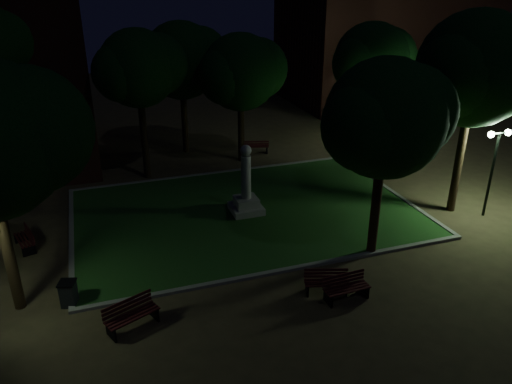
# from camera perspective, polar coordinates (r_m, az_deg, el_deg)

# --- Properties ---
(ground) EXTENTS (80.00, 80.00, 0.00)m
(ground) POSITION_cam_1_polar(r_m,az_deg,el_deg) (21.21, 0.55, -4.69)
(ground) COLOR #4A3D25
(lawn) EXTENTS (15.00, 10.00, 0.08)m
(lawn) POSITION_cam_1_polar(r_m,az_deg,el_deg) (22.88, -1.12, -2.33)
(lawn) COLOR #23511C
(lawn) RESTS_ON ground
(lawn_kerb) EXTENTS (15.40, 10.40, 0.12)m
(lawn_kerb) POSITION_cam_1_polar(r_m,az_deg,el_deg) (22.87, -1.12, -2.28)
(lawn_kerb) COLOR slate
(lawn_kerb) RESTS_ON ground
(monument) EXTENTS (1.40, 1.40, 3.20)m
(monument) POSITION_cam_1_polar(r_m,az_deg,el_deg) (22.49, -1.14, -0.23)
(monument) COLOR #99948D
(monument) RESTS_ON lawn
(building_far) EXTENTS (16.00, 10.00, 12.00)m
(building_far) POSITION_cam_1_polar(r_m,az_deg,el_deg) (44.88, 14.58, 17.90)
(building_far) COLOR #50251B
(building_far) RESTS_ON ground
(tree_north_wl) EXTENTS (4.78, 3.90, 7.73)m
(tree_north_wl) POSITION_cam_1_polar(r_m,az_deg,el_deg) (25.95, -13.17, 13.58)
(tree_north_wl) COLOR black
(tree_north_wl) RESTS_ON ground
(tree_north_er) EXTENTS (5.19, 4.23, 7.24)m
(tree_north_er) POSITION_cam_1_polar(r_m,az_deg,el_deg) (27.96, -1.60, 13.53)
(tree_north_er) COLOR black
(tree_north_er) RESTS_ON ground
(tree_ne) EXTENTS (5.33, 4.35, 7.65)m
(tree_ne) POSITION_cam_1_polar(r_m,az_deg,el_deg) (30.33, 13.27, 14.43)
(tree_ne) COLOR black
(tree_ne) RESTS_ON ground
(tree_east) EXTENTS (5.93, 4.84, 8.89)m
(tree_east) POSITION_cam_1_polar(r_m,az_deg,el_deg) (23.09, 23.97, 12.72)
(tree_east) COLOR black
(tree_east) RESTS_ON ground
(tree_se) EXTENTS (5.30, 4.33, 7.59)m
(tree_se) POSITION_cam_1_polar(r_m,az_deg,el_deg) (18.28, 14.83, 8.11)
(tree_se) COLOR black
(tree_se) RESTS_ON ground
(tree_far_north) EXTENTS (5.44, 4.44, 7.70)m
(tree_far_north) POSITION_cam_1_polar(r_m,az_deg,el_deg) (29.79, -8.37, 14.64)
(tree_far_north) COLOR black
(tree_far_north) RESTS_ON ground
(lamppost_se) EXTENTS (1.18, 0.28, 4.00)m
(lamppost_se) POSITION_cam_1_polar(r_m,az_deg,el_deg) (23.92, 25.65, 3.71)
(lamppost_se) COLOR black
(lamppost_se) RESTS_ON ground
(lamppost_ne) EXTENTS (1.18, 0.28, 4.49)m
(lamppost_ne) POSITION_cam_1_polar(r_m,az_deg,el_deg) (32.56, 13.58, 10.82)
(lamppost_ne) COLOR black
(lamppost_ne) RESTS_ON ground
(bench_near_left) EXTENTS (1.59, 0.96, 0.83)m
(bench_near_left) POSITION_cam_1_polar(r_m,az_deg,el_deg) (17.53, 8.05, -10.20)
(bench_near_left) COLOR black
(bench_near_left) RESTS_ON ground
(bench_near_right) EXTENTS (1.61, 0.62, 0.87)m
(bench_near_right) POSITION_cam_1_polar(r_m,az_deg,el_deg) (17.33, 10.23, -10.75)
(bench_near_right) COLOR black
(bench_near_right) RESTS_ON ground
(bench_west_near) EXTENTS (1.77, 1.19, 0.92)m
(bench_west_near) POSITION_cam_1_polar(r_m,az_deg,el_deg) (16.31, -14.07, -13.51)
(bench_west_near) COLOR black
(bench_west_near) RESTS_ON ground
(bench_left_side) EXTENTS (0.93, 1.56, 0.81)m
(bench_left_side) POSITION_cam_1_polar(r_m,az_deg,el_deg) (21.93, -24.82, -4.96)
(bench_left_side) COLOR black
(bench_left_side) RESTS_ON ground
(bench_far_side) EXTENTS (1.64, 0.94, 0.85)m
(bench_far_side) POSITION_cam_1_polar(r_m,az_deg,el_deg) (30.33, -0.03, 5.16)
(bench_far_side) COLOR black
(bench_far_side) RESTS_ON ground
(trash_bin) EXTENTS (0.66, 0.66, 0.90)m
(trash_bin) POSITION_cam_1_polar(r_m,az_deg,el_deg) (17.83, -20.64, -10.79)
(trash_bin) COLOR black
(trash_bin) RESTS_ON ground
(bicycle) EXTENTS (1.62, 0.64, 0.84)m
(bicycle) POSITION_cam_1_polar(r_m,az_deg,el_deg) (26.29, -26.79, -0.53)
(bicycle) COLOR black
(bicycle) RESTS_ON ground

